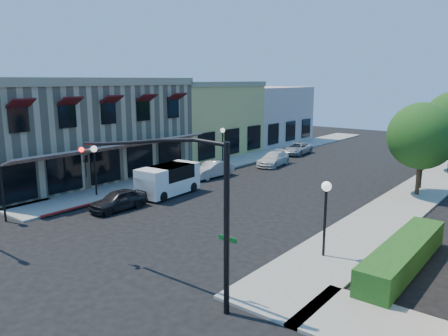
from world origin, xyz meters
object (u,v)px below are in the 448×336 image
Objects in this scene: lamppost_right_far at (423,153)px; parked_car_b at (212,170)px; signal_mast_arm at (180,190)px; parked_car_c at (273,159)px; secondary_signal at (0,182)px; lamppost_left_far at (223,137)px; street_name_sign at (228,257)px; white_van at (168,178)px; parked_car_d at (297,149)px; street_tree_a at (422,136)px; lamppost_left_near at (94,158)px; lamppost_right_near at (326,200)px; parked_car_a at (118,200)px.

lamppost_right_far is 0.88× the size of parked_car_b.
parked_car_c is (-10.66, 23.50, -3.44)m from signal_mast_arm.
secondary_signal is 20.60m from lamppost_left_far.
street_name_sign is (15.50, 0.79, -0.62)m from secondary_signal.
parked_car_d is at bearing 93.40° from white_van.
street_name_sign is 0.70× the size of lamppost_right_far.
street_tree_a is 1.59× the size of parked_car_b.
lamppost_left_near is 17.00m from lamppost_right_near.
lamppost_left_near is at bearing 180.00° from lamppost_right_near.
white_van is (3.52, 3.41, -1.54)m from lamppost_left_near.
lamppost_right_far is at bearing 87.37° from street_name_sign.
secondary_signal is at bearing -85.66° from lamppost_left_near.
street_tree_a is 15.96m from parked_car_b.
lamppost_right_far is at bearing 43.05° from white_van.
parked_car_a is (0.18, -4.43, -0.56)m from white_van.
parked_car_c is at bearing 39.04° from lamppost_left_far.
lamppost_right_near reaches higher than white_van.
parked_car_c is (0.18, 13.59, -0.55)m from white_van.
secondary_signal is at bearing -158.22° from lamppost_right_near.
lamppost_right_near is (-0.30, -14.00, -1.46)m from street_tree_a.
parked_car_a is (-10.66, 5.48, -3.45)m from signal_mast_arm.
parked_car_d is (-1.40, 7.00, -0.02)m from parked_car_c.
parked_car_c is (-12.30, 22.80, -1.05)m from street_name_sign.
lamppost_right_far is 16.11m from parked_car_b.
street_name_sign is at bearing 23.20° from signal_mast_arm.
lamppost_left_near is 23.35m from lamppost_right_far.
lamppost_right_near reaches higher than parked_car_d.
street_name_sign is at bearing -36.44° from white_van.
parked_car_b is at bearing 83.42° from secondary_signal.
lamppost_right_near is 1.00× the size of lamppost_right_far.
parked_car_d is at bearing 111.57° from signal_mast_arm.
signal_mast_arm is 2.41× the size of secondary_signal.
lamppost_left_far is 1.00× the size of lamppost_right_near.
secondary_signal is 1.33× the size of street_name_sign.
lamppost_left_far is 5.41m from parked_car_b.
signal_mast_arm is at bearing -24.37° from lamppost_left_near.
lamppost_right_far is at bearing 98.53° from street_tree_a.
lamppost_left_near is at bearing 155.63° from signal_mast_arm.
secondary_signal is (-13.86, -0.09, -1.77)m from signal_mast_arm.
lamppost_right_far reaches higher than parked_car_b.
secondary_signal is 6.63m from lamppost_left_near.
lamppost_right_far is 0.74× the size of white_van.
lamppost_left_far is 0.74× the size of white_van.
parked_car_a is at bearing -92.00° from parked_car_d.
secondary_signal is 27.98m from lamppost_right_far.
street_tree_a is 2.49m from lamppost_right_far.
street_name_sign is (1.64, 0.70, -2.39)m from signal_mast_arm.
lamppost_right_near is at bearing 0.00° from lamppost_left_near.
street_tree_a is 20.00m from street_name_sign.
street_name_sign is (-1.30, -19.80, -2.50)m from street_tree_a.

